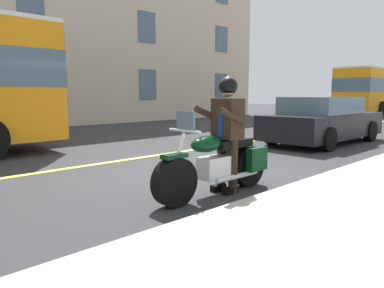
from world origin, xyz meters
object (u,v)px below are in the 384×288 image
at_px(motorcycle_main, 218,164).
at_px(bus_far, 380,89).
at_px(car_silver, 323,121).
at_px(rider_main, 227,124).

relative_size(motorcycle_main, bus_far, 0.20).
bearing_deg(motorcycle_main, bus_far, -165.81).
distance_m(motorcycle_main, bus_far, 26.38).
xyz_separation_m(bus_far, car_silver, (19.13, 4.90, -1.18)).
relative_size(bus_far, car_silver, 2.40).
xyz_separation_m(rider_main, car_silver, (-6.22, -1.55, -0.35)).
bearing_deg(rider_main, bus_far, -165.71).
bearing_deg(car_silver, rider_main, 14.02).
height_order(motorcycle_main, bus_far, bus_far).
distance_m(rider_main, bus_far, 26.17).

